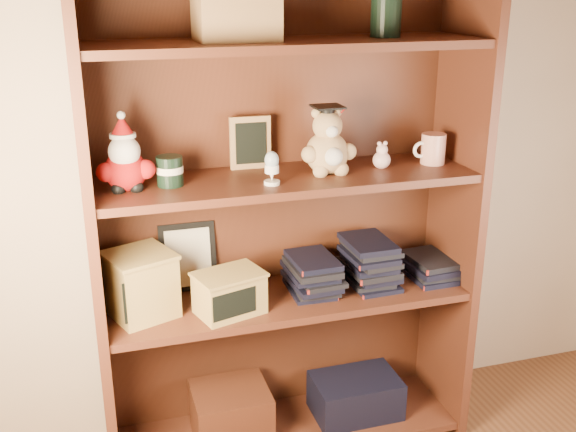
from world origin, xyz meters
name	(u,v)px	position (x,y,z in m)	size (l,w,h in m)	color
bookcase	(283,223)	(0.04, 1.36, 0.78)	(1.20, 0.35, 1.60)	#4F2516
shelf_lower	(288,298)	(0.04, 1.30, 0.54)	(1.14, 0.33, 0.02)	#4F2516
shelf_upper	(288,180)	(0.04, 1.30, 0.94)	(1.14, 0.33, 0.02)	#4F2516
santa_plush	(125,161)	(-0.43, 1.30, 1.03)	(0.16, 0.12, 0.23)	#A50F0F
teachers_tin	(170,171)	(-0.31, 1.31, 0.99)	(0.08, 0.08, 0.09)	black
chalkboard_plaque	(250,143)	(-0.05, 1.42, 1.03)	(0.13, 0.07, 0.17)	#9E7547
egg_cup	(272,167)	(-0.03, 1.23, 1.00)	(0.05, 0.05, 0.10)	white
grad_teddy_bear	(328,147)	(0.17, 1.30, 1.03)	(0.17, 0.15, 0.21)	tan
pink_figurine	(382,158)	(0.35, 1.30, 0.98)	(0.06, 0.06, 0.09)	beige
teacher_mug	(432,149)	(0.53, 1.30, 1.00)	(0.11, 0.08, 0.10)	silver
certificate_frame	(188,257)	(-0.25, 1.44, 0.66)	(0.18, 0.05, 0.23)	black
treats_box	(141,284)	(-0.42, 1.30, 0.65)	(0.24, 0.24, 0.20)	#B08F48
pencils_box	(229,293)	(-0.16, 1.24, 0.62)	(0.23, 0.19, 0.13)	#B08F48
book_stack_left	(314,276)	(0.13, 1.30, 0.61)	(0.14, 0.20, 0.11)	black
book_stack_mid	(370,264)	(0.33, 1.30, 0.62)	(0.14, 0.20, 0.14)	black
book_stack_right	(428,267)	(0.54, 1.30, 0.58)	(0.14, 0.20, 0.06)	black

